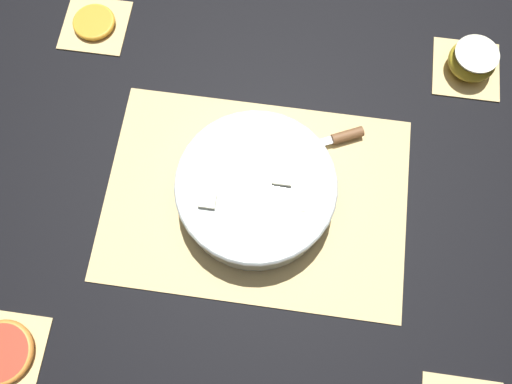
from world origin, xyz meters
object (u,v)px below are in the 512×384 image
paring_knife (343,136)px  grapefruit_slice (1,353)px  apple_half (472,60)px  orange_slice_whole (94,22)px  fruit_salad_bowl (256,190)px

paring_knife → grapefruit_slice: paring_knife is taller
apple_half → grapefruit_slice: 0.91m
grapefruit_slice → apple_half: bearing=-139.4°
paring_knife → orange_slice_whole: size_ratio=1.69×
paring_knife → orange_slice_whole: paring_knife is taller
fruit_salad_bowl → grapefruit_slice: bearing=40.6°
apple_half → grapefruit_slice: size_ratio=0.86×
paring_knife → orange_slice_whole: (0.48, -0.17, -0.00)m
fruit_salad_bowl → paring_knife: bearing=-136.8°
paring_knife → grapefruit_slice: size_ratio=1.37×
fruit_salad_bowl → apple_half: (-0.35, -0.30, -0.02)m
fruit_salad_bowl → grapefruit_slice: fruit_salad_bowl is taller
fruit_salad_bowl → paring_knife: fruit_salad_bowl is taller
fruit_salad_bowl → orange_slice_whole: 0.46m
paring_knife → apple_half: 0.27m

